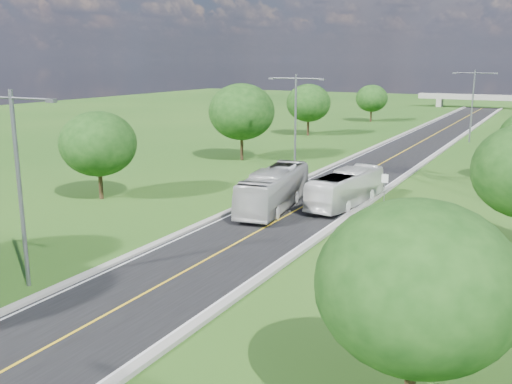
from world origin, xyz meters
TOP-DOWN VIEW (x-y plane):
  - ground at (0.00, 60.00)m, footprint 260.00×260.00m
  - road at (0.00, 66.00)m, footprint 8.00×150.00m
  - curb_left at (-4.25, 66.00)m, footprint 0.50×150.00m
  - curb_right at (4.25, 66.00)m, footprint 0.50×150.00m
  - speed_limit_sign at (5.20, 37.98)m, footprint 0.55×0.09m
  - overpass at (0.00, 140.00)m, footprint 30.00×3.00m
  - streetlight_near_left at (-6.00, 12.00)m, footprint 5.90×0.25m
  - streetlight_mid_left at (-6.00, 45.00)m, footprint 5.90×0.25m
  - streetlight_far_right at (6.00, 78.00)m, footprint 5.90×0.25m
  - tree_lb at (-16.00, 28.00)m, footprint 6.30×6.30m
  - tree_lc at (-15.00, 50.00)m, footprint 7.56×7.56m
  - tree_ld at (-17.00, 74.00)m, footprint 6.72×6.72m
  - tree_le at (-14.50, 98.00)m, footprint 5.88×5.88m
  - tree_ra at (14.00, 10.00)m, footprint 6.30×6.30m
  - bus_outbound at (2.81, 35.49)m, footprint 3.31×10.16m
  - bus_inbound at (-1.76, 31.81)m, footprint 4.26×11.44m

SIDE VIEW (x-z plane):
  - ground at x=0.00m, z-range 0.00..0.00m
  - road at x=0.00m, z-range 0.00..0.06m
  - curb_left at x=-4.25m, z-range 0.00..0.22m
  - curb_right at x=4.25m, z-range 0.00..0.22m
  - bus_outbound at x=2.81m, z-range 0.06..2.84m
  - speed_limit_sign at x=5.20m, z-range 0.40..2.80m
  - bus_inbound at x=-1.76m, z-range 0.06..3.17m
  - overpass at x=0.00m, z-range 0.81..4.01m
  - tree_le at x=-14.50m, z-range 0.91..7.75m
  - tree_lb at x=-16.00m, z-range 0.98..8.31m
  - tree_ra at x=14.00m, z-range 0.98..8.31m
  - tree_ld at x=-17.00m, z-range 1.05..8.86m
  - tree_lc at x=-15.00m, z-range 1.18..9.97m
  - streetlight_near_left at x=-6.00m, z-range 0.94..10.94m
  - streetlight_mid_left at x=-6.00m, z-range 0.94..10.94m
  - streetlight_far_right at x=6.00m, z-range 0.94..10.94m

